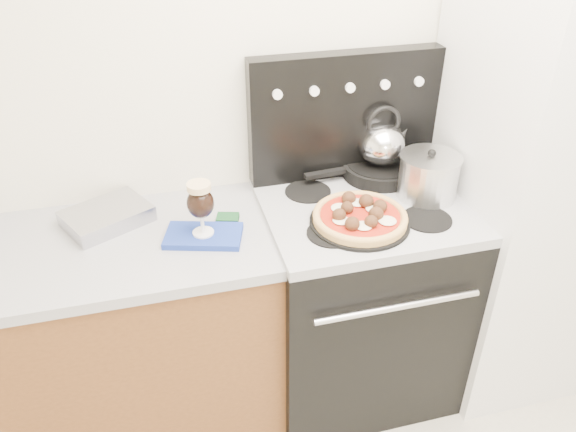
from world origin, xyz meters
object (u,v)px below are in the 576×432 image
object	(u,v)px
beer_glass	(201,209)
fridge	(533,179)
pizza	(360,215)
tea_kettle	(382,141)
oven_mitt	(204,236)
base_cabinet	(84,348)
stove_body	(357,302)
skillet	(379,170)
pizza_pan	(360,222)
stock_pot	(428,178)

from	to	relation	value
beer_glass	fridge	bearing A→B (deg)	0.46
pizza	tea_kettle	distance (m)	0.40
oven_mitt	base_cabinet	bearing A→B (deg)	172.97
stove_body	pizza	xyz separation A→B (m)	(-0.06, -0.11, 0.52)
fridge	beer_glass	bearing A→B (deg)	-179.54
stove_body	fridge	xyz separation A→B (m)	(0.70, -0.03, 0.51)
skillet	pizza_pan	bearing A→B (deg)	-122.78
fridge	oven_mitt	distance (m)	1.31
base_cabinet	skillet	size ratio (longest dim) A/B	4.87
beer_glass	skillet	size ratio (longest dim) A/B	0.68
oven_mitt	beer_glass	xyz separation A→B (m)	(0.00, 0.00, 0.11)
stove_body	fridge	bearing A→B (deg)	-2.05
tea_kettle	pizza_pan	bearing A→B (deg)	-121.52
pizza_pan	stock_pot	xyz separation A→B (m)	(0.32, 0.12, 0.07)
pizza_pan	beer_glass	bearing A→B (deg)	172.15
stove_body	fridge	size ratio (longest dim) A/B	0.46
base_cabinet	beer_glass	size ratio (longest dim) A/B	7.19
oven_mitt	skillet	size ratio (longest dim) A/B	0.89
fridge	stock_pot	size ratio (longest dim) A/B	8.59
oven_mitt	tea_kettle	bearing A→B (deg)	17.85
base_cabinet	tea_kettle	xyz separation A→B (m)	(1.25, 0.18, 0.65)
skillet	stock_pot	distance (m)	0.24
base_cabinet	pizza_pan	distance (m)	1.16
stove_body	stock_pot	world-z (taller)	stock_pot
fridge	skillet	bearing A→B (deg)	157.45
pizza	stock_pot	world-z (taller)	stock_pot
beer_glass	stock_pot	bearing A→B (deg)	2.81
oven_mitt	stock_pot	size ratio (longest dim) A/B	1.19
pizza_pan	skillet	distance (m)	0.38
oven_mitt	tea_kettle	xyz separation A→B (m)	(0.75, 0.24, 0.17)
fridge	tea_kettle	world-z (taller)	fridge
stock_pot	skillet	bearing A→B (deg)	119.15
stove_body	pizza	distance (m)	0.53
oven_mitt	pizza	xyz separation A→B (m)	(0.55, -0.08, 0.04)
skillet	tea_kettle	xyz separation A→B (m)	(0.00, 0.00, 0.13)
pizza	oven_mitt	bearing A→B (deg)	172.15
oven_mitt	beer_glass	size ratio (longest dim) A/B	1.31
oven_mitt	tea_kettle	world-z (taller)	tea_kettle
beer_glass	pizza_pan	world-z (taller)	beer_glass
base_cabinet	tea_kettle	distance (m)	1.42
stove_body	pizza_pan	size ratio (longest dim) A/B	2.45
oven_mitt	pizza_pan	bearing A→B (deg)	-7.85
stove_body	oven_mitt	xyz separation A→B (m)	(-0.61, -0.04, 0.47)
pizza_pan	pizza	size ratio (longest dim) A/B	1.07
beer_glass	skillet	xyz separation A→B (m)	(0.75, 0.24, -0.08)
tea_kettle	beer_glass	bearing A→B (deg)	-160.89
pizza	skillet	bearing A→B (deg)	57.22
pizza_pan	skillet	size ratio (longest dim) A/B	1.20
fridge	beer_glass	distance (m)	1.32
base_cabinet	pizza	xyz separation A→B (m)	(1.04, -0.14, 0.53)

